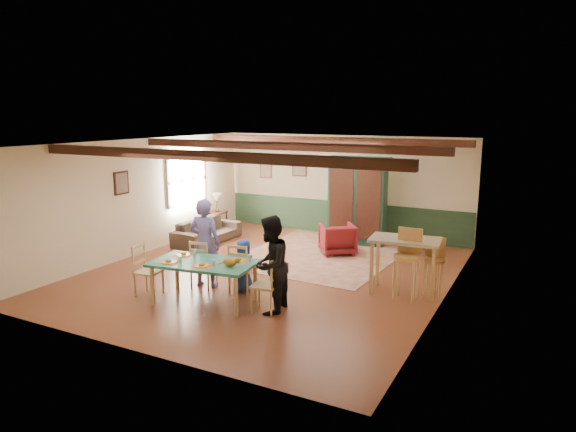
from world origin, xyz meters
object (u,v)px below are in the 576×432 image
at_px(dining_chair_far_left, 204,264).
at_px(dining_chair_far_right, 242,268).
at_px(dining_chair_end_left, 148,270).
at_px(end_table, 217,222).
at_px(person_woman, 270,265).
at_px(table_lamp, 217,202).
at_px(cat, 230,262).
at_px(bar_stool_right, 434,267).
at_px(armoire, 358,201).
at_px(person_man, 205,243).
at_px(dining_table, 204,282).
at_px(armchair, 338,239).
at_px(sofa, 207,231).
at_px(bar_stool_left, 406,266).
at_px(dining_chair_end_right, 265,284).
at_px(person_child, 244,265).
at_px(counter_table, 404,266).

bearing_deg(dining_chair_far_left, dining_chair_far_right, -180.00).
distance_m(dining_chair_end_left, end_table, 5.18).
bearing_deg(person_woman, table_lamp, -144.61).
xyz_separation_m(person_woman, cat, (-0.67, -0.19, 0.01)).
bearing_deg(cat, bar_stool_right, 30.11).
bearing_deg(table_lamp, armoire, 8.08).
bearing_deg(cat, person_man, 136.55).
distance_m(dining_table, armchair, 4.15).
relative_size(dining_table, end_table, 3.15).
distance_m(table_lamp, bar_stool_right, 6.92).
distance_m(sofa, end_table, 1.20).
bearing_deg(bar_stool_left, person_woman, -140.24).
relative_size(dining_chair_far_right, dining_chair_end_left, 1.00).
bearing_deg(end_table, dining_table, -57.14).
distance_m(cat, table_lamp, 5.89).
distance_m(dining_chair_end_right, armoire, 5.11).
xyz_separation_m(person_child, table_lamp, (-3.30, 3.82, 0.33)).
distance_m(dining_chair_end_right, counter_table, 2.67).
xyz_separation_m(dining_chair_end_left, person_man, (0.63, 0.89, 0.38)).
height_order(dining_chair_end_left, person_woman, person_woman).
bearing_deg(armoire, sofa, -159.98).
height_order(dining_chair_far_right, person_woman, person_woman).
height_order(dining_chair_end_left, person_child, person_child).
distance_m(dining_chair_far_right, bar_stool_left, 2.97).
bearing_deg(armoire, bar_stool_left, -63.67).
relative_size(bar_stool_left, bar_stool_right, 1.22).
relative_size(person_man, cat, 4.79).
bearing_deg(person_child, person_woman, 136.74).
height_order(dining_chair_far_left, dining_chair_end_left, same).
bearing_deg(cat, bar_stool_left, 26.96).
height_order(person_man, armchair, person_man).
height_order(dining_chair_far_left, dining_chair_end_right, same).
xyz_separation_m(dining_table, dining_chair_end_left, (-1.13, -0.16, 0.10)).
height_order(dining_chair_far_left, cat, dining_chair_far_left).
xyz_separation_m(dining_chair_end_left, armchair, (1.99, 4.22, -0.11)).
relative_size(end_table, bar_stool_right, 0.54).
distance_m(table_lamp, bar_stool_left, 6.77).
height_order(dining_table, sofa, dining_table).
distance_m(cat, armchair, 4.12).
xyz_separation_m(dining_table, person_man, (-0.50, 0.73, 0.48)).
relative_size(dining_table, dining_chair_far_left, 1.89).
bearing_deg(counter_table, table_lamp, 156.75).
distance_m(sofa, counter_table, 5.70).
distance_m(dining_chair_end_right, person_man, 1.77).
distance_m(dining_chair_end_left, armchair, 4.67).
xyz_separation_m(dining_chair_far_right, armchair, (0.57, 3.30, -0.11)).
height_order(person_man, person_woman, person_man).
xyz_separation_m(dining_chair_end_right, bar_stool_left, (1.96, 1.59, 0.17)).
distance_m(dining_chair_end_left, bar_stool_left, 4.64).
distance_m(person_child, bar_stool_left, 2.95).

